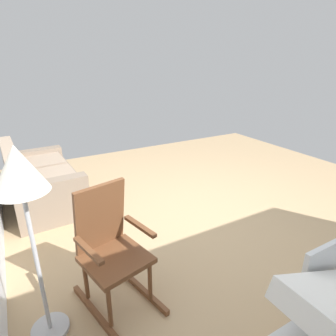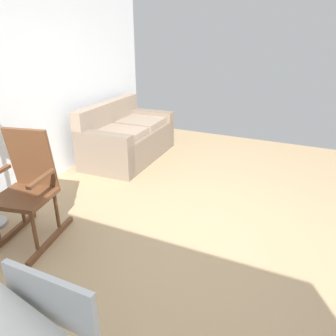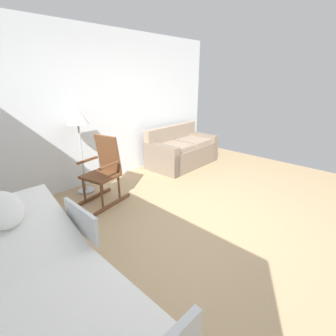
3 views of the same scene
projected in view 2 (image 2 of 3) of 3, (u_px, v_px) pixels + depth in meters
The scene contains 3 objects.
ground_plane at pixel (205, 244), 3.05m from camera, with size 6.84×6.84×0.00m, color tan.
couch at pixel (127, 139), 5.02m from camera, with size 1.64×0.92×0.85m.
rocking_chair at pixel (28, 188), 3.00m from camera, with size 0.85×0.63×1.05m.
Camera 2 is at (-2.44, -0.76, 1.85)m, focal length 34.82 mm.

